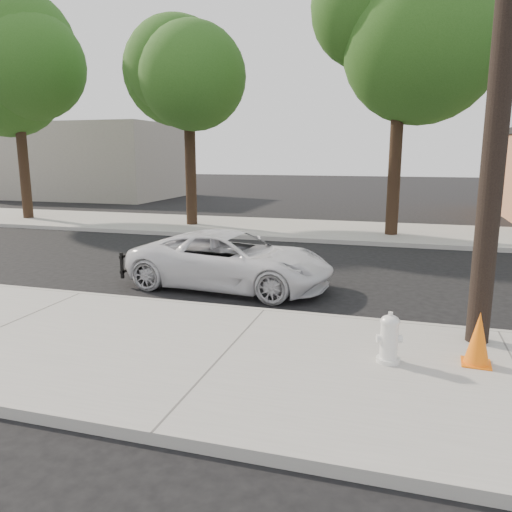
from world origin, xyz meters
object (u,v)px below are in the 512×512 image
utility_pole (506,28)px  fire_hydrant (389,339)px  police_cruiser (231,260)px  traffic_cone (478,339)px

utility_pole → fire_hydrant: bearing=-136.7°
utility_pole → police_cruiser: utility_pole is taller
utility_pole → traffic_cone: bearing=-97.3°
traffic_cone → police_cruiser: bearing=144.7°
fire_hydrant → traffic_cone: size_ratio=0.91×
utility_pole → traffic_cone: (-0.12, -0.95, -4.18)m
utility_pole → traffic_cone: utility_pole is taller
fire_hydrant → traffic_cone: bearing=-1.4°
utility_pole → police_cruiser: bearing=153.6°
traffic_cone → utility_pole: bearing=82.7°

